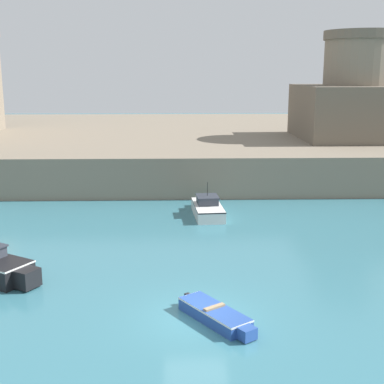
% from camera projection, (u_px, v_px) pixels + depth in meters
% --- Properties ---
extents(ground_plane, '(200.00, 200.00, 0.00)m').
position_uv_depth(ground_plane, '(196.00, 317.00, 20.50)').
color(ground_plane, teal).
extents(quay_seawall, '(120.00, 40.00, 3.06)m').
position_uv_depth(quay_seawall, '(183.00, 143.00, 58.17)').
color(quay_seawall, gray).
rests_on(quay_seawall, ground).
extents(dinghy_blue_1, '(2.79, 3.53, 0.59)m').
position_uv_depth(dinghy_blue_1, '(216.00, 315.00, 20.08)').
color(dinghy_blue_1, '#284C9E').
rests_on(dinghy_blue_1, ground).
extents(motorboat_white_3, '(2.06, 5.07, 2.19)m').
position_uv_depth(motorboat_white_3, '(207.00, 208.00, 34.84)').
color(motorboat_white_3, white).
rests_on(motorboat_white_3, ground).
extents(fortress, '(10.66, 10.66, 9.66)m').
position_uv_depth(fortress, '(358.00, 100.00, 49.18)').
color(fortress, '#685E4F').
rests_on(fortress, quay_seawall).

